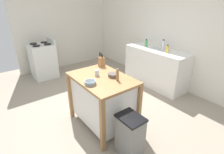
{
  "coord_description": "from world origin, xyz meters",
  "views": [
    {
      "loc": [
        2.35,
        -1.31,
        2.03
      ],
      "look_at": [
        0.24,
        0.29,
        0.83
      ],
      "focal_mm": 28.2,
      "sensor_mm": 36.0,
      "label": 1
    }
  ],
  "objects_px": {
    "bowl_ceramic_wide": "(113,75)",
    "knife_block": "(101,61)",
    "drinking_cup": "(97,73)",
    "bottle_hand_soap": "(146,43)",
    "bottle_spray_cleaner": "(167,49)",
    "trash_bin": "(130,136)",
    "bottle_dish_soap": "(163,45)",
    "kitchen_island": "(102,98)",
    "bowl_ceramic_small": "(90,82)",
    "sink_faucet": "(162,44)",
    "stove": "(43,61)",
    "pepper_grinder": "(117,75)"
  },
  "relations": [
    {
      "from": "knife_block",
      "to": "trash_bin",
      "type": "bearing_deg",
      "value": -17.05
    },
    {
      "from": "stove",
      "to": "sink_faucet",
      "type": "bearing_deg",
      "value": 45.56
    },
    {
      "from": "sink_faucet",
      "to": "bottle_dish_soap",
      "type": "height_order",
      "value": "bottle_dish_soap"
    },
    {
      "from": "bowl_ceramic_small",
      "to": "sink_faucet",
      "type": "bearing_deg",
      "value": 104.16
    },
    {
      "from": "bowl_ceramic_wide",
      "to": "kitchen_island",
      "type": "bearing_deg",
      "value": -118.33
    },
    {
      "from": "bowl_ceramic_small",
      "to": "drinking_cup",
      "type": "relative_size",
      "value": 1.72
    },
    {
      "from": "knife_block",
      "to": "drinking_cup",
      "type": "xyz_separation_m",
      "value": [
        0.32,
        -0.3,
        -0.04
      ]
    },
    {
      "from": "knife_block",
      "to": "bottle_dish_soap",
      "type": "relative_size",
      "value": 1.04
    },
    {
      "from": "bottle_hand_soap",
      "to": "bottle_dish_soap",
      "type": "distance_m",
      "value": 0.44
    },
    {
      "from": "knife_block",
      "to": "kitchen_island",
      "type": "bearing_deg",
      "value": -33.43
    },
    {
      "from": "trash_bin",
      "to": "drinking_cup",
      "type": "bearing_deg",
      "value": 175.78
    },
    {
      "from": "drinking_cup",
      "to": "bottle_hand_soap",
      "type": "bearing_deg",
      "value": 110.44
    },
    {
      "from": "bowl_ceramic_wide",
      "to": "stove",
      "type": "xyz_separation_m",
      "value": [
        -2.73,
        -0.3,
        -0.45
      ]
    },
    {
      "from": "pepper_grinder",
      "to": "trash_bin",
      "type": "height_order",
      "value": "pepper_grinder"
    },
    {
      "from": "trash_bin",
      "to": "bowl_ceramic_small",
      "type": "bearing_deg",
      "value": -164.95
    },
    {
      "from": "bottle_hand_soap",
      "to": "bottle_spray_cleaner",
      "type": "bearing_deg",
      "value": -1.05
    },
    {
      "from": "knife_block",
      "to": "sink_faucet",
      "type": "distance_m",
      "value": 1.79
    },
    {
      "from": "bottle_spray_cleaner",
      "to": "stove",
      "type": "height_order",
      "value": "bottle_spray_cleaner"
    },
    {
      "from": "sink_faucet",
      "to": "trash_bin",
      "type": "bearing_deg",
      "value": -59.56
    },
    {
      "from": "sink_faucet",
      "to": "bottle_spray_cleaner",
      "type": "height_order",
      "value": "sink_faucet"
    },
    {
      "from": "pepper_grinder",
      "to": "bottle_spray_cleaner",
      "type": "bearing_deg",
      "value": 103.22
    },
    {
      "from": "drinking_cup",
      "to": "bottle_dish_soap",
      "type": "xyz_separation_m",
      "value": [
        -0.29,
        2.02,
        0.09
      ]
    },
    {
      "from": "drinking_cup",
      "to": "bottle_dish_soap",
      "type": "height_order",
      "value": "bottle_dish_soap"
    },
    {
      "from": "pepper_grinder",
      "to": "trash_bin",
      "type": "relative_size",
      "value": 0.31
    },
    {
      "from": "pepper_grinder",
      "to": "trash_bin",
      "type": "bearing_deg",
      "value": -21.67
    },
    {
      "from": "sink_faucet",
      "to": "bottle_hand_soap",
      "type": "bearing_deg",
      "value": -151.6
    },
    {
      "from": "pepper_grinder",
      "to": "bottle_hand_soap",
      "type": "distance_m",
      "value": 2.05
    },
    {
      "from": "knife_block",
      "to": "pepper_grinder",
      "type": "xyz_separation_m",
      "value": [
        0.65,
        -0.15,
        0.0
      ]
    },
    {
      "from": "trash_bin",
      "to": "bottle_spray_cleaner",
      "type": "bearing_deg",
      "value": 116.0
    },
    {
      "from": "bowl_ceramic_wide",
      "to": "knife_block",
      "type": "bearing_deg",
      "value": 166.79
    },
    {
      "from": "sink_faucet",
      "to": "bottle_dish_soap",
      "type": "relative_size",
      "value": 0.92
    },
    {
      "from": "pepper_grinder",
      "to": "bottle_hand_soap",
      "type": "bearing_deg",
      "value": 120.85
    },
    {
      "from": "knife_block",
      "to": "pepper_grinder",
      "type": "relative_size",
      "value": 1.28
    },
    {
      "from": "bottle_hand_soap",
      "to": "bottle_dish_soap",
      "type": "xyz_separation_m",
      "value": [
        0.42,
        0.11,
        0.02
      ]
    },
    {
      "from": "bowl_ceramic_small",
      "to": "trash_bin",
      "type": "relative_size",
      "value": 0.27
    },
    {
      "from": "bottle_spray_cleaner",
      "to": "sink_faucet",
      "type": "bearing_deg",
      "value": 148.22
    },
    {
      "from": "bottle_hand_soap",
      "to": "stove",
      "type": "xyz_separation_m",
      "value": [
        -1.83,
        -2.03,
        -0.54
      ]
    },
    {
      "from": "drinking_cup",
      "to": "bottle_hand_soap",
      "type": "distance_m",
      "value": 2.04
    },
    {
      "from": "bowl_ceramic_small",
      "to": "stove",
      "type": "distance_m",
      "value": 2.79
    },
    {
      "from": "kitchen_island",
      "to": "bowl_ceramic_small",
      "type": "xyz_separation_m",
      "value": [
        0.1,
        -0.27,
        0.42
      ]
    },
    {
      "from": "bottle_hand_soap",
      "to": "stove",
      "type": "height_order",
      "value": "bottle_hand_soap"
    },
    {
      "from": "trash_bin",
      "to": "sink_faucet",
      "type": "height_order",
      "value": "sink_faucet"
    },
    {
      "from": "kitchen_island",
      "to": "bottle_spray_cleaner",
      "type": "relative_size",
      "value": 6.16
    },
    {
      "from": "knife_block",
      "to": "drinking_cup",
      "type": "distance_m",
      "value": 0.44
    },
    {
      "from": "stove",
      "to": "bowl_ceramic_small",
      "type": "bearing_deg",
      "value": -2.69
    },
    {
      "from": "bowl_ceramic_small",
      "to": "bottle_dish_soap",
      "type": "xyz_separation_m",
      "value": [
        -0.5,
        2.27,
        0.11
      ]
    },
    {
      "from": "drinking_cup",
      "to": "pepper_grinder",
      "type": "relative_size",
      "value": 0.5
    },
    {
      "from": "bowl_ceramic_small",
      "to": "stove",
      "type": "bearing_deg",
      "value": 177.31
    },
    {
      "from": "kitchen_island",
      "to": "stove",
      "type": "distance_m",
      "value": 2.65
    },
    {
      "from": "bottle_spray_cleaner",
      "to": "pepper_grinder",
      "type": "bearing_deg",
      "value": -76.78
    }
  ]
}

